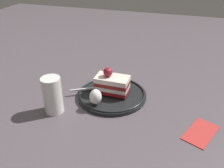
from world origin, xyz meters
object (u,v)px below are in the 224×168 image
folded_napkin (201,132)px  cake_slice (112,84)px  dessert_plate (112,94)px  fork (89,89)px  whipped_cream_dollop (96,97)px  drink_glass_near (53,97)px

folded_napkin → cake_slice: bearing=160.0°
dessert_plate → fork: 0.08m
cake_slice → fork: size_ratio=1.02×
whipped_cream_dollop → cake_slice: bearing=71.9°
drink_glass_near → dessert_plate: bearing=42.3°
whipped_cream_dollop → drink_glass_near: bearing=-155.6°
whipped_cream_dollop → folded_napkin: size_ratio=0.42×
dessert_plate → drink_glass_near: (-0.14, -0.12, 0.04)m
cake_slice → drink_glass_near: drink_glass_near is taller
dessert_plate → whipped_cream_dollop: (-0.03, -0.07, 0.03)m
cake_slice → whipped_cream_dollop: 0.08m
whipped_cream_dollop → folded_napkin: (0.30, -0.02, -0.04)m
drink_glass_near → folded_napkin: size_ratio=0.98×
whipped_cream_dollop → fork: bearing=126.8°
fork → dessert_plate: bearing=4.3°
dessert_plate → whipped_cream_dollop: size_ratio=4.72×
cake_slice → fork: bearing=-173.3°
cake_slice → whipped_cream_dollop: cake_slice is taller
drink_glass_near → folded_napkin: (0.41, 0.03, -0.05)m
cake_slice → whipped_cream_dollop: (-0.03, -0.08, -0.01)m
cake_slice → drink_glass_near: bearing=-136.8°
fork → cake_slice: bearing=6.7°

